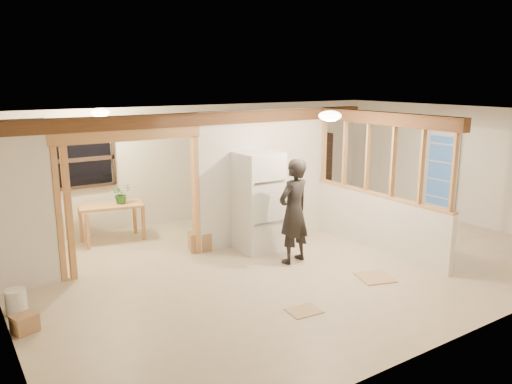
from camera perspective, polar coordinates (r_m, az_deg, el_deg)
floor at (r=8.76m, az=4.25°, el=-7.63°), size 9.00×6.50×0.01m
ceiling at (r=8.23m, az=4.54°, el=8.94°), size 9.00×6.50×0.01m
wall_back at (r=11.11m, az=-5.90°, el=3.42°), size 9.00×0.01×2.50m
wall_front at (r=6.25m, az=22.94°, el=-4.97°), size 9.00×0.01×2.50m
wall_right at (r=11.67m, az=22.20°, el=2.99°), size 0.01×6.50×2.50m
partition_left_stub at (r=7.96m, az=-25.30°, el=-1.51°), size 0.90×0.12×2.50m
partition_center at (r=9.48m, az=0.92°, el=1.86°), size 2.80×0.12×2.50m
doorway_frame at (r=8.36m, az=-13.99°, el=-1.06°), size 2.46×0.14×2.20m
header_beam_back at (r=8.71m, az=-5.67°, el=8.34°), size 7.00×0.18×0.22m
header_beam_right at (r=9.03m, az=14.25°, el=8.17°), size 0.18×3.30×0.22m
pony_wall at (r=9.36m, az=13.62°, el=-3.37°), size 0.12×3.20×1.00m
stud_partition at (r=9.11m, az=14.00°, el=3.66°), size 0.14×3.20×1.32m
window_back at (r=10.08m, az=-18.97°, el=3.55°), size 1.12×0.10×1.10m
french_door at (r=11.88m, az=20.30°, el=2.07°), size 0.12×0.86×2.00m
ceiling_dome_main at (r=8.04m, az=8.45°, el=8.61°), size 0.36×0.36×0.16m
ceiling_dome_util at (r=9.17m, az=-17.39°, el=8.67°), size 0.32×0.32×0.14m
hanging_bulb at (r=8.69m, az=-12.77°, el=6.75°), size 0.07×0.07×0.07m
refrigerator at (r=8.99m, az=0.26°, el=-1.07°), size 0.74×0.71×1.79m
woman at (r=8.36m, az=4.33°, el=-2.21°), size 0.72×0.55×1.78m
work_table at (r=9.93m, az=-16.10°, el=-3.40°), size 1.25×0.81×0.73m
potted_plant at (r=9.82m, az=-15.17°, el=-0.18°), size 0.41×0.38×0.38m
shop_vac at (r=9.58m, az=-23.37°, el=-4.89°), size 0.62×0.62×0.62m
bookshelf at (r=12.67m, az=6.82°, el=2.77°), size 0.86×0.29×1.72m
bucket at (r=7.47m, az=-25.73°, el=-11.21°), size 0.32×0.32×0.34m
box_util_a at (r=9.17m, az=-6.44°, el=-5.62°), size 0.45×0.41×0.32m
box_util_b at (r=9.15m, az=-22.15°, el=-6.64°), size 0.43×0.43×0.31m
box_front at (r=6.94m, az=-24.91°, el=-13.48°), size 0.34×0.31×0.23m
floor_panel_near at (r=8.14m, az=13.47°, el=-9.49°), size 0.64×0.64×0.02m
floor_panel_far at (r=6.92m, az=5.49°, el=-13.36°), size 0.46×0.38×0.01m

